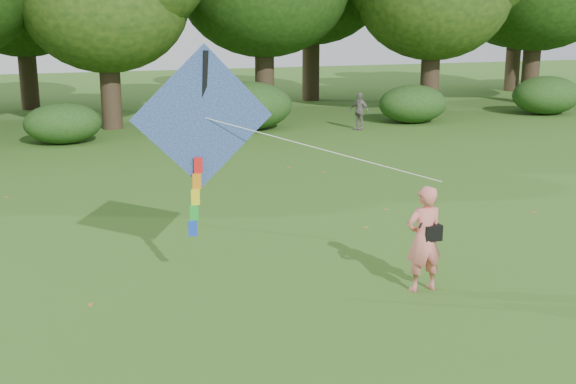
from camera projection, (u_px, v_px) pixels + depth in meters
name	position (u px, v px, depth m)	size (l,w,h in m)	color
ground	(395.00, 311.00, 11.04)	(100.00, 100.00, 0.00)	#265114
man_kite_flyer	(424.00, 239.00, 11.67)	(0.64, 0.42, 1.77)	#E2716A
bystander_right	(359.00, 111.00, 28.20)	(0.86, 0.36, 1.46)	slate
crossbody_bag	(431.00, 232.00, 11.65)	(0.43, 0.20, 0.71)	black
flying_kite	(203.00, 120.00, 11.33)	(4.70, 1.61, 3.09)	#266AA8
shrub_band	(154.00, 113.00, 26.70)	(39.15, 3.22, 1.88)	#264919
fallen_leaves	(314.00, 236.00, 14.77)	(11.55, 12.98, 0.01)	olive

